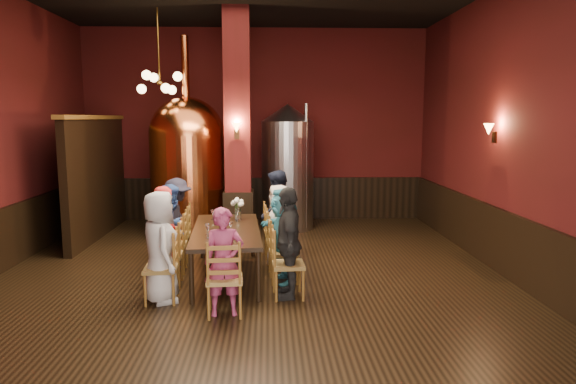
{
  "coord_description": "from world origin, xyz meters",
  "views": [
    {
      "loc": [
        0.3,
        -7.28,
        2.42
      ],
      "look_at": [
        0.58,
        0.2,
        1.34
      ],
      "focal_mm": 32.0,
      "sensor_mm": 36.0,
      "label": 1
    }
  ],
  "objects_px": {
    "dining_table": "(226,233)",
    "person_2": "(172,229)",
    "person_0": "(160,247)",
    "person_1": "(167,236)",
    "steel_vessel": "(288,167)",
    "copper_kettle": "(188,165)",
    "rose_vase": "(238,205)"
  },
  "relations": [
    {
      "from": "dining_table",
      "to": "person_2",
      "type": "bearing_deg",
      "value": 158.78
    },
    {
      "from": "person_2",
      "to": "copper_kettle",
      "type": "bearing_deg",
      "value": 18.44
    },
    {
      "from": "steel_vessel",
      "to": "rose_vase",
      "type": "relative_size",
      "value": 7.27
    },
    {
      "from": "person_2",
      "to": "rose_vase",
      "type": "bearing_deg",
      "value": -51.28
    },
    {
      "from": "person_2",
      "to": "dining_table",
      "type": "bearing_deg",
      "value": -91.94
    },
    {
      "from": "steel_vessel",
      "to": "dining_table",
      "type": "bearing_deg",
      "value": -107.08
    },
    {
      "from": "person_1",
      "to": "person_0",
      "type": "bearing_deg",
      "value": 159.43
    },
    {
      "from": "person_0",
      "to": "person_2",
      "type": "distance_m",
      "value": 1.33
    },
    {
      "from": "dining_table",
      "to": "rose_vase",
      "type": "xyz_separation_m",
      "value": [
        0.14,
        0.7,
        0.31
      ]
    },
    {
      "from": "person_1",
      "to": "rose_vase",
      "type": "relative_size",
      "value": 3.9
    },
    {
      "from": "rose_vase",
      "to": "steel_vessel",
      "type": "bearing_deg",
      "value": 71.41
    },
    {
      "from": "dining_table",
      "to": "person_1",
      "type": "xyz_separation_m",
      "value": [
        -0.83,
        -0.38,
        0.04
      ]
    },
    {
      "from": "person_2",
      "to": "copper_kettle",
      "type": "relative_size",
      "value": 0.35
    },
    {
      "from": "person_0",
      "to": "copper_kettle",
      "type": "distance_m",
      "value": 3.95
    },
    {
      "from": "person_1",
      "to": "person_2",
      "type": "xyz_separation_m",
      "value": [
        -0.04,
        0.66,
        -0.03
      ]
    },
    {
      "from": "person_0",
      "to": "copper_kettle",
      "type": "height_order",
      "value": "copper_kettle"
    },
    {
      "from": "person_1",
      "to": "steel_vessel",
      "type": "xyz_separation_m",
      "value": [
        1.89,
        3.85,
        0.63
      ]
    },
    {
      "from": "rose_vase",
      "to": "person_2",
      "type": "bearing_deg",
      "value": -156.85
    },
    {
      "from": "person_2",
      "to": "steel_vessel",
      "type": "relative_size",
      "value": 0.52
    },
    {
      "from": "person_2",
      "to": "steel_vessel",
      "type": "xyz_separation_m",
      "value": [
        1.94,
        3.19,
        0.66
      ]
    },
    {
      "from": "person_0",
      "to": "person_1",
      "type": "bearing_deg",
      "value": -17.44
    },
    {
      "from": "person_2",
      "to": "copper_kettle",
      "type": "xyz_separation_m",
      "value": [
        -0.13,
        2.55,
        0.77
      ]
    },
    {
      "from": "dining_table",
      "to": "person_2",
      "type": "distance_m",
      "value": 0.91
    },
    {
      "from": "person_1",
      "to": "rose_vase",
      "type": "height_order",
      "value": "person_1"
    },
    {
      "from": "dining_table",
      "to": "rose_vase",
      "type": "distance_m",
      "value": 0.78
    },
    {
      "from": "person_1",
      "to": "person_2",
      "type": "height_order",
      "value": "person_1"
    },
    {
      "from": "dining_table",
      "to": "copper_kettle",
      "type": "xyz_separation_m",
      "value": [
        -1.0,
        2.82,
        0.78
      ]
    },
    {
      "from": "dining_table",
      "to": "steel_vessel",
      "type": "height_order",
      "value": "steel_vessel"
    },
    {
      "from": "person_2",
      "to": "copper_kettle",
      "type": "height_order",
      "value": "copper_kettle"
    },
    {
      "from": "person_0",
      "to": "person_1",
      "type": "height_order",
      "value": "person_0"
    },
    {
      "from": "person_0",
      "to": "copper_kettle",
      "type": "bearing_deg",
      "value": -17.99
    },
    {
      "from": "person_1",
      "to": "steel_vessel",
      "type": "bearing_deg",
      "value": -50.45
    }
  ]
}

